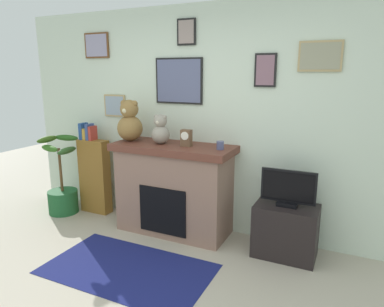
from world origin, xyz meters
name	(u,v)px	position (x,y,z in m)	size (l,w,h in m)	color
back_wall	(209,120)	(0.00, 2.00, 1.31)	(5.20, 0.15, 2.60)	silver
fireplace	(174,188)	(-0.30, 1.67, 0.53)	(1.41, 0.60, 1.05)	#8D6A5A
bookshelf	(94,174)	(-1.55, 1.74, 0.54)	(0.42, 0.16, 1.21)	brown
potted_plant	(62,190)	(-1.93, 1.52, 0.32)	(0.44, 0.47, 1.04)	#1E592D
tv_stand	(285,231)	(1.01, 1.64, 0.27)	(0.62, 0.40, 0.55)	black
television	(288,189)	(1.01, 1.64, 0.72)	(0.54, 0.14, 0.37)	black
area_rug	(128,269)	(-0.30, 0.72, 0.00)	(1.61, 0.92, 0.01)	navy
candle_jar	(220,145)	(0.27, 1.65, 1.10)	(0.08, 0.08, 0.09)	#4C517A
mantel_clock	(186,138)	(-0.13, 1.65, 1.15)	(0.11, 0.09, 0.19)	brown
teddy_bear_brown	(130,123)	(-0.88, 1.65, 1.27)	(0.30, 0.30, 0.49)	olive
teddy_bear_tan	(161,131)	(-0.46, 1.65, 1.21)	(0.21, 0.21, 0.34)	gray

